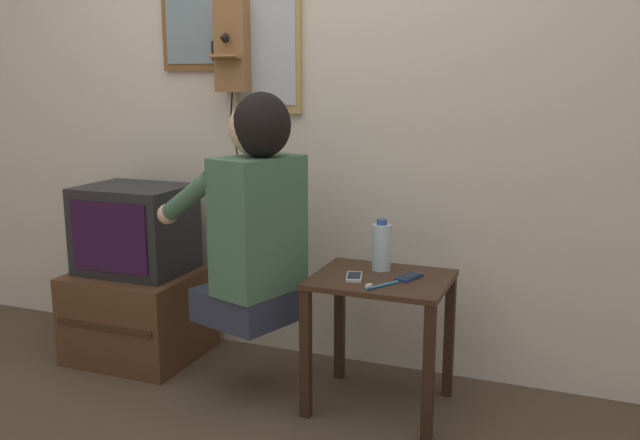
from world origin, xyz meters
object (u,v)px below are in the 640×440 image
at_px(person, 254,213).
at_px(cell_phone_spare, 409,277).
at_px(wall_mirror, 268,28).
at_px(cell_phone_held, 354,277).
at_px(television, 135,229).
at_px(wall_phone_antique, 233,45).
at_px(water_bottle, 381,246).
at_px(toothbrush, 380,285).
at_px(framed_picture, 196,21).

bearing_deg(person, cell_phone_spare, -60.20).
distance_m(wall_mirror, cell_phone_held, 1.24).
relative_size(television, wall_phone_antique, 0.59).
distance_m(person, water_bottle, 0.54).
bearing_deg(cell_phone_held, person, 171.17).
distance_m(wall_phone_antique, cell_phone_spare, 1.36).
bearing_deg(cell_phone_spare, water_bottle, 169.69).
distance_m(wall_phone_antique, toothbrush, 1.36).
height_order(framed_picture, water_bottle, framed_picture).
relative_size(wall_phone_antique, wall_mirror, 1.08).
distance_m(television, framed_picture, 1.04).
relative_size(television, cell_phone_held, 3.67).
xyz_separation_m(cell_phone_spare, water_bottle, (-0.14, 0.08, 0.09)).
bearing_deg(framed_picture, cell_phone_held, -24.96).
xyz_separation_m(cell_phone_held, cell_phone_spare, (0.20, 0.08, 0.00)).
bearing_deg(toothbrush, cell_phone_held, 0.57).
xyz_separation_m(wall_mirror, cell_phone_held, (0.58, -0.44, -1.01)).
bearing_deg(cell_phone_held, toothbrush, -46.51).
xyz_separation_m(cell_phone_held, toothbrush, (0.13, -0.08, 0.00)).
distance_m(television, cell_phone_spare, 1.37).
xyz_separation_m(framed_picture, cell_phone_held, (0.96, -0.45, -1.05)).
bearing_deg(person, toothbrush, -74.82).
relative_size(wall_mirror, cell_phone_held, 5.73).
bearing_deg(cell_phone_spare, toothbrush, -96.51).
xyz_separation_m(wall_mirror, cell_phone_spare, (0.78, -0.37, -1.01)).
relative_size(television, cell_phone_spare, 3.63).
xyz_separation_m(wall_mirror, water_bottle, (0.64, -0.29, -0.91)).
relative_size(person, water_bottle, 4.44).
bearing_deg(wall_mirror, television, -153.51).
bearing_deg(wall_phone_antique, toothbrush, -29.04).
bearing_deg(toothbrush, wall_phone_antique, 2.65).
distance_m(person, cell_phone_held, 0.48).
bearing_deg(cell_phone_spare, wall_phone_antique, 180.00).
xyz_separation_m(cell_phone_held, water_bottle, (0.07, 0.16, 0.09)).
bearing_deg(wall_mirror, cell_phone_held, -37.49).
height_order(wall_phone_antique, cell_phone_held, wall_phone_antique).
relative_size(framed_picture, cell_phone_held, 3.45).
bearing_deg(wall_mirror, cell_phone_spare, -25.07).
bearing_deg(wall_phone_antique, cell_phone_spare, -19.07).
height_order(cell_phone_spare, toothbrush, toothbrush).
bearing_deg(wall_mirror, water_bottle, -24.10).
height_order(television, wall_phone_antique, wall_phone_antique).
relative_size(wall_mirror, cell_phone_spare, 5.68).
xyz_separation_m(water_bottle, toothbrush, (0.06, -0.23, -0.09)).
height_order(television, toothbrush, television).
distance_m(person, cell_phone_spare, 0.68).
distance_m(cell_phone_held, water_bottle, 0.19).
relative_size(person, wall_phone_antique, 1.14).
relative_size(person, cell_phone_spare, 6.98).
relative_size(television, toothbrush, 3.48).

